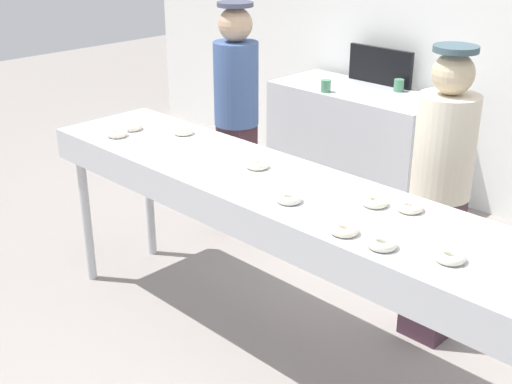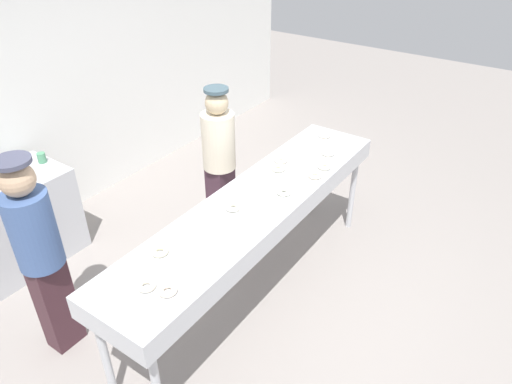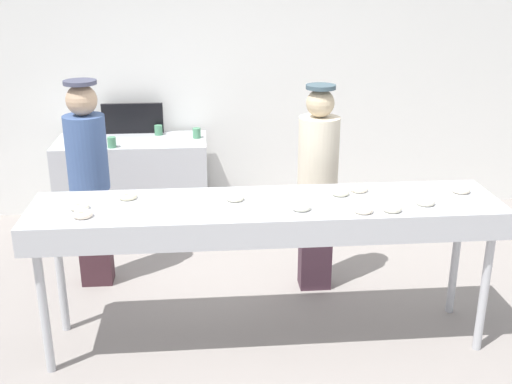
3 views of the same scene
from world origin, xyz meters
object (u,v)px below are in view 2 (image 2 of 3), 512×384
Objects in this scene: sugar_donut_6 at (325,135)px; worker_assistant at (40,251)px; sugar_donut_0 at (146,285)px; sugar_donut_2 at (328,153)px; sugar_donut_4 at (278,168)px; sugar_donut_8 at (315,175)px; sugar_donut_9 at (281,160)px; sugar_donut_1 at (160,251)px; worker_baker at (219,163)px; sugar_donut_3 at (284,192)px; sugar_donut_5 at (168,290)px; sugar_donut_10 at (233,207)px; sugar_donut_7 at (324,166)px; fryer_conveyor at (255,209)px; paper_cup_0 at (42,158)px.

worker_assistant is at bearing 161.51° from sugar_donut_6.
sugar_donut_0 is 1.00× the size of sugar_donut_6.
sugar_donut_2 and sugar_donut_4 have the same top height.
sugar_donut_6 is at bearing 169.78° from worker_assistant.
sugar_donut_0 and sugar_donut_8 have the same top height.
sugar_donut_4 is 0.15m from sugar_donut_9.
sugar_donut_4 is (1.37, -0.05, 0.00)m from sugar_donut_1.
sugar_donut_1 and sugar_donut_2 have the same top height.
sugar_donut_0 is 1.80m from sugar_donut_9.
sugar_donut_0 is at bearing -177.87° from sugar_donut_6.
sugar_donut_3 is at bearing 71.16° from worker_baker.
worker_assistant reaches higher than sugar_donut_5.
sugar_donut_2 is 1.00× the size of sugar_donut_9.
sugar_donut_0 and sugar_donut_10 have the same top height.
sugar_donut_7 is at bearing -5.90° from sugar_donut_0.
worker_assistant is at bearing 143.53° from fryer_conveyor.
sugar_donut_7 is at bearing 1.91° from sugar_donut_8.
sugar_donut_9 is at bearing 0.39° from sugar_donut_1.
sugar_donut_0 is at bearing -108.48° from paper_cup_0.
sugar_donut_7 is at bearing -152.43° from sugar_donut_6.
sugar_donut_8 and sugar_donut_9 have the same top height.
sugar_donut_3 is 0.38m from sugar_donut_8.
sugar_donut_2 is (1.87, -0.27, 0.00)m from sugar_donut_1.
fryer_conveyor is at bearing 159.25° from sugar_donut_8.
worker_assistant is at bearing 140.74° from sugar_donut_10.
sugar_donut_8 is (-0.73, -0.29, 0.00)m from sugar_donut_6.
sugar_donut_1 is at bearing 51.50° from sugar_donut_5.
sugar_donut_6 is (2.41, 0.22, 0.00)m from sugar_donut_5.
sugar_donut_2 reaches higher than paper_cup_0.
sugar_donut_2 is 0.07× the size of worker_baker.
sugar_donut_1 and sugar_donut_3 have the same top height.
sugar_donut_1 is at bearing 165.91° from sugar_donut_8.
sugar_donut_1 is 1.51m from sugar_donut_9.
sugar_donut_8 is at bearing -20.75° from fryer_conveyor.
sugar_donut_9 is at bearing 9.88° from sugar_donut_5.
sugar_donut_3 is at bearing -5.33° from sugar_donut_0.
sugar_donut_1 is (-0.88, 0.15, 0.11)m from fryer_conveyor.
fryer_conveyor is at bearing 0.57° from sugar_donut_0.
sugar_donut_1 is at bearing 165.10° from sugar_donut_3.
worker_assistant is (-1.76, 0.84, -0.11)m from sugar_donut_4.
worker_assistant is at bearing 116.01° from sugar_donut_1.
sugar_donut_7 is 2.32m from worker_assistant.
sugar_donut_3 is 1.00× the size of sugar_donut_7.
sugar_donut_8 is 2.17m from worker_assistant.
sugar_donut_3 is 1.00× the size of sugar_donut_4.
worker_baker reaches higher than fryer_conveyor.
sugar_donut_3 is 1.25× the size of paper_cup_0.
sugar_donut_2 is at bearing -8.14° from sugar_donut_1.
sugar_donut_5 is (-0.23, -0.29, 0.00)m from sugar_donut_1.
worker_baker is 1.74m from worker_assistant.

